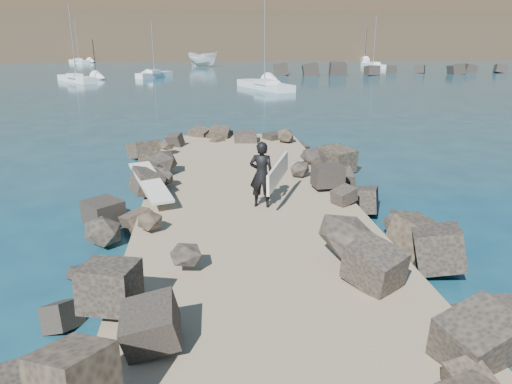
% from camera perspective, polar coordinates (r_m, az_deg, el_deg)
% --- Properties ---
extents(ground, '(800.00, 800.00, 0.00)m').
position_cam_1_polar(ground, '(13.52, -0.45, -4.80)').
color(ground, '#0F384C').
rests_on(ground, ground).
extents(jetty, '(6.00, 26.00, 0.60)m').
position_cam_1_polar(jetty, '(11.57, 0.53, -7.17)').
color(jetty, '#8C7759').
rests_on(jetty, ground).
extents(riprap_left, '(2.60, 22.00, 1.00)m').
position_cam_1_polar(riprap_left, '(12.00, -13.71, -5.72)').
color(riprap_left, black).
rests_on(riprap_left, ground).
extents(riprap_right, '(2.60, 22.00, 1.00)m').
position_cam_1_polar(riprap_right, '(12.58, 13.55, -4.61)').
color(riprap_right, black).
rests_on(riprap_right, ground).
extents(breakwater_secondary, '(52.00, 4.00, 1.20)m').
position_cam_1_polar(breakwater_secondary, '(76.69, 22.71, 12.85)').
color(breakwater_secondary, black).
rests_on(breakwater_secondary, ground).
extents(surfboard_resting, '(1.46, 2.55, 0.08)m').
position_cam_1_polar(surfboard_resting, '(14.44, -11.95, 0.68)').
color(surfboard_resting, beige).
rests_on(surfboard_resting, riprap_left).
extents(boat_imported, '(6.22, 6.14, 2.45)m').
position_cam_1_polar(boat_imported, '(86.67, -6.06, 14.87)').
color(boat_imported, white).
rests_on(boat_imported, ground).
extents(surfer_with_board, '(1.28, 2.13, 1.83)m').
position_cam_1_polar(surfer_with_board, '(13.55, 0.91, 2.05)').
color(surfer_with_board, black).
rests_on(surfer_with_board, jetty).
extents(sailboat_c, '(4.97, 8.74, 10.27)m').
position_cam_1_polar(sailboat_c, '(50.44, 1.00, 12.10)').
color(sailboat_c, white).
rests_on(sailboat_c, ground).
extents(sailboat_e, '(4.85, 6.36, 8.06)m').
position_cam_1_polar(sailboat_e, '(101.13, -19.58, 13.86)').
color(sailboat_e, white).
rests_on(sailboat_e, ground).
extents(sailboat_b, '(4.35, 5.22, 6.91)m').
position_cam_1_polar(sailboat_b, '(65.27, -11.53, 13.00)').
color(sailboat_b, white).
rests_on(sailboat_b, ground).
extents(sailboat_a, '(5.45, 6.60, 8.52)m').
position_cam_1_polar(sailboat_a, '(61.54, -19.85, 12.08)').
color(sailboat_a, white).
rests_on(sailboat_a, ground).
extents(sailboat_d, '(1.98, 6.84, 8.17)m').
position_cam_1_polar(sailboat_d, '(85.23, 13.26, 13.88)').
color(sailboat_d, white).
rests_on(sailboat_d, ground).
extents(sailboat_f, '(2.10, 5.75, 6.94)m').
position_cam_1_polar(sailboat_f, '(107.29, 12.28, 14.61)').
color(sailboat_f, white).
rests_on(sailboat_f, ground).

